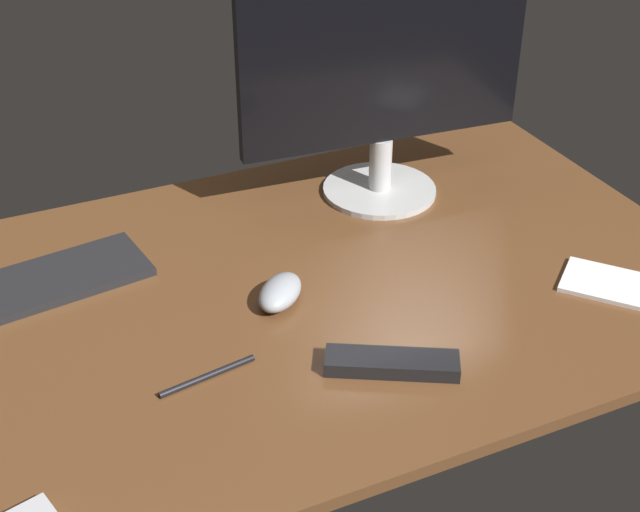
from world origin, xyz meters
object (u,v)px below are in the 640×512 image
at_px(monitor, 385,52).
at_px(pen, 207,376).
at_px(keyboard, 4,295).
at_px(computer_mouse, 280,292).
at_px(notepad, 610,284).
at_px(tv_remote, 392,363).

xyz_separation_m(monitor, pen, (-0.47, -0.38, -0.27)).
bearing_deg(keyboard, monitor, -2.72).
bearing_deg(keyboard, pen, -62.17).
relative_size(computer_mouse, notepad, 0.68).
distance_m(monitor, keyboard, 0.75).
bearing_deg(computer_mouse, notepad, -65.14).
xyz_separation_m(monitor, keyboard, (-0.69, -0.06, -0.27)).
distance_m(computer_mouse, tv_remote, 0.23).
bearing_deg(notepad, tv_remote, -174.96).
bearing_deg(keyboard, tv_remote, -48.62).
distance_m(keyboard, notepad, 0.96).
relative_size(notepad, pen, 1.00).
relative_size(tv_remote, notepad, 1.28).
bearing_deg(computer_mouse, monitor, -5.99).
height_order(tv_remote, pen, tv_remote).
distance_m(keyboard, pen, 0.39).
bearing_deg(keyboard, notepad, -30.41).
bearing_deg(monitor, pen, -136.69).
bearing_deg(monitor, tv_remote, -111.41).
xyz_separation_m(computer_mouse, tv_remote, (0.08, -0.21, -0.01)).
bearing_deg(monitor, keyboard, -170.49).
bearing_deg(monitor, computer_mouse, -136.13).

